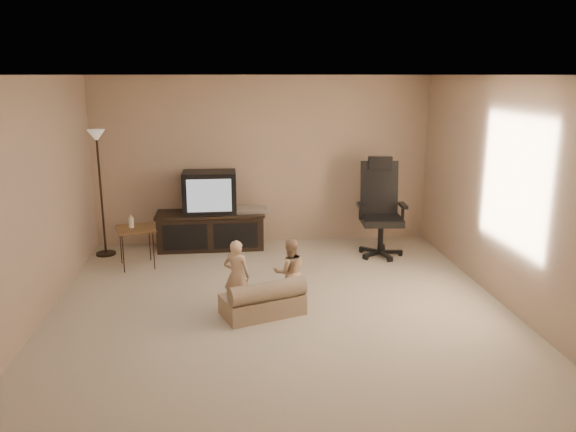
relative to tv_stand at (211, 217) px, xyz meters
name	(u,v)px	position (x,y,z in m)	size (l,w,h in m)	color
floor	(281,314)	(0.80, -2.49, -0.48)	(5.50, 5.50, 0.00)	beige
room_shell	(280,175)	(0.80, -2.49, 1.04)	(5.50, 5.50, 5.50)	white
tv_stand	(211,217)	(0.00, 0.00, 0.00)	(1.61, 0.60, 1.14)	black
office_chair	(380,221)	(2.39, -0.57, 0.02)	(0.69, 0.73, 1.38)	black
side_table	(135,229)	(-0.97, -0.75, 0.04)	(0.59, 0.59, 0.72)	brown
floor_lamp	(99,165)	(-1.50, -0.18, 0.82)	(0.28, 0.28, 1.78)	black
child_sofa	(264,301)	(0.62, -2.51, -0.31)	(0.95, 0.73, 0.41)	tan
toddler_left	(237,276)	(0.34, -2.35, -0.08)	(0.29, 0.21, 0.80)	#DEB48B
toddler_right	(290,272)	(0.93, -2.22, -0.10)	(0.37, 0.20, 0.76)	#DEB48B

